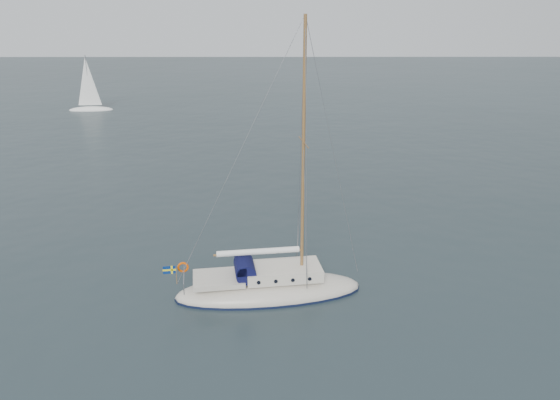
{
  "coord_description": "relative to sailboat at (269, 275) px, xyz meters",
  "views": [
    {
      "loc": [
        -0.92,
        -26.9,
        14.48
      ],
      "look_at": [
        -0.79,
        0.0,
        5.0
      ],
      "focal_mm": 35.0,
      "sensor_mm": 36.0,
      "label": 1
    }
  ],
  "objects": [
    {
      "name": "dinghy",
      "position": [
        -1.35,
        -0.76,
        -0.94
      ],
      "size": [
        3.05,
        1.38,
        0.44
      ],
      "rotation": [
        0.0,
        0.0,
        0.03
      ],
      "color": "#55555B",
      "rests_on": "ground"
    },
    {
      "name": "ground",
      "position": [
        1.38,
        1.0,
        -1.13
      ],
      "size": [
        300.0,
        300.0,
        0.0
      ],
      "primitive_type": "plane",
      "color": "black",
      "rests_on": "ground"
    },
    {
      "name": "sailboat",
      "position": [
        0.0,
        0.0,
        0.0
      ],
      "size": [
        10.46,
        3.13,
        14.9
      ],
      "rotation": [
        0.0,
        0.0,
        0.15
      ],
      "color": "beige",
      "rests_on": "ground"
    },
    {
      "name": "distant_yacht_c",
      "position": [
        -27.51,
        55.79,
        2.53
      ],
      "size": [
        6.46,
        3.45,
        8.56
      ],
      "rotation": [
        0.0,
        0.0,
        0.09
      ],
      "color": "white",
      "rests_on": "ground"
    }
  ]
}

